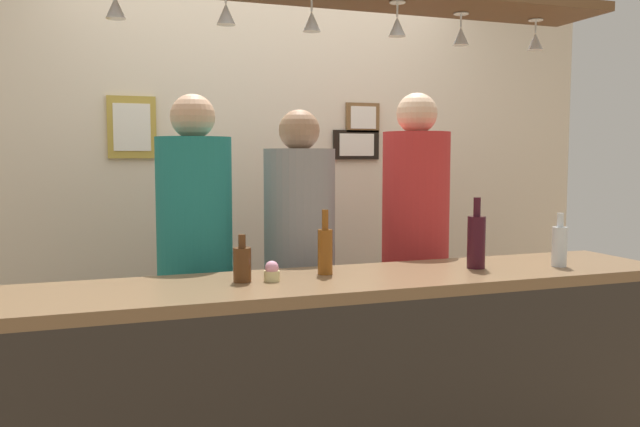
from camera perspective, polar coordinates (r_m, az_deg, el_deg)
The scene contains 19 objects.
back_wall at distance 3.93m, azimuth -4.89°, elevation 3.06°, with size 4.40×0.06×2.60m, color beige.
bar_counter at distance 2.54m, azimuth 4.66°, elevation -12.90°, with size 2.70×0.55×0.96m.
hanging_wineglass_far_left at distance 2.45m, azimuth -17.38°, elevation 16.85°, with size 0.07×0.07×0.13m.
hanging_wineglass_left at distance 2.47m, azimuth -8.19°, elevation 16.91°, with size 0.07×0.07×0.13m.
hanging_wineglass_center_left at distance 2.57m, azimuth -0.73°, elevation 16.47°, with size 0.07×0.07×0.13m.
hanging_wineglass_center at distance 2.69m, azimuth 6.73°, elevation 15.95°, with size 0.07×0.07×0.13m.
hanging_wineglass_center_right at distance 2.93m, azimuth 12.15°, elevation 14.94°, with size 0.07×0.07×0.13m.
hanging_wineglass_right at distance 3.15m, azimuth 18.23°, elevation 14.12°, with size 0.07×0.07×0.13m.
person_left_teal_shirt at distance 3.03m, azimuth -10.84°, elevation -2.68°, with size 0.34×0.34×1.71m.
person_middle_grey_shirt at distance 3.15m, azimuth -1.79°, elevation -2.98°, with size 0.34×0.34×1.65m.
person_right_red_shirt at distance 3.38m, azimuth 8.30°, elevation -1.39°, with size 0.34×0.34×1.75m.
bottle_beer_amber_tall at distance 2.62m, azimuth 0.45°, elevation -3.15°, with size 0.06×0.06×0.26m.
bottle_soda_clear at distance 2.99m, azimuth 20.12°, elevation -2.60°, with size 0.06×0.06×0.23m.
bottle_beer_brown_stubby at distance 2.48m, azimuth -6.79°, elevation -4.33°, with size 0.07×0.07×0.18m.
bottle_wine_dark_red at distance 2.83m, azimuth 13.45°, elevation -2.29°, with size 0.08×0.08×0.30m.
cupcake at distance 2.49m, azimuth -4.22°, elevation -5.09°, with size 0.06×0.06×0.08m.
picture_frame_lower_pair at distance 4.07m, azimuth 3.17°, elevation 5.99°, with size 0.30×0.02×0.18m.
picture_frame_upper_small at distance 4.09m, azimuth 3.74°, elevation 8.33°, with size 0.22×0.02×0.18m.
picture_frame_caricature at distance 3.77m, azimuth -16.06°, elevation 7.23°, with size 0.26×0.02×0.34m.
Camera 1 is at (-0.99, -2.70, 1.44)m, focal length 36.76 mm.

